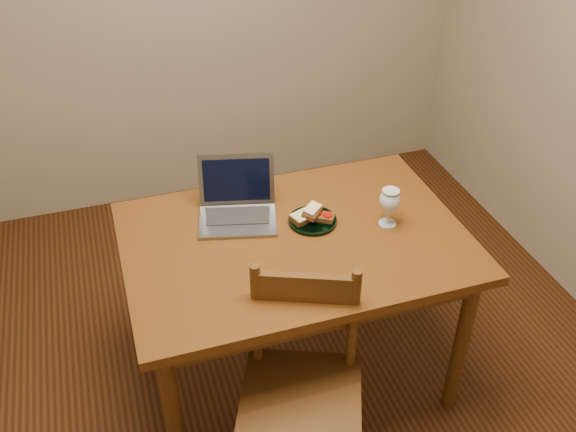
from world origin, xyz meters
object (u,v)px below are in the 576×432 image
object	(u,v)px
chair	(302,382)
milk_glass	(389,207)
laptop	(237,201)
table	(295,255)
plate	(313,221)

from	to	relation	value
chair	milk_glass	size ratio (longest dim) A/B	3.34
milk_glass	laptop	distance (m)	0.60
table	milk_glass	world-z (taller)	milk_glass
milk_glass	laptop	world-z (taller)	laptop
laptop	table	bearing A→B (deg)	-38.51
laptop	chair	bearing A→B (deg)	-72.47
chair	milk_glass	xyz separation A→B (m)	(0.50, 0.43, 0.34)
table	laptop	xyz separation A→B (m)	(-0.17, 0.22, 0.14)
milk_glass	laptop	size ratio (longest dim) A/B	0.44
milk_glass	plate	bearing A→B (deg)	160.20
chair	plate	distance (m)	0.64
plate	laptop	size ratio (longest dim) A/B	0.53
table	chair	size ratio (longest dim) A/B	2.43
plate	table	bearing A→B (deg)	-143.35
plate	laptop	xyz separation A→B (m)	(-0.26, 0.15, 0.05)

